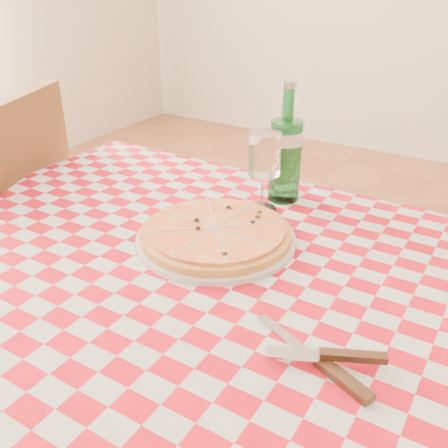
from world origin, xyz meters
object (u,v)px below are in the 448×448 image
Objects in this scene: chair_far at (4,240)px; wine_glass at (264,173)px; dining_table at (216,316)px; pizza_plate at (216,232)px; water_bottle at (286,143)px.

chair_far reaches higher than wine_glass.
dining_table is 0.16m from pizza_plate.
water_bottle reaches higher than dining_table.
pizza_plate is 0.18m from wine_glass.
dining_table is 0.79m from chair_far.
water_bottle is at bearing 80.62° from wine_glass.
dining_table is at bearing 150.47° from chair_far.
wine_glass is (0.73, 0.16, 0.30)m from chair_far.
wine_glass is (-0.01, -0.08, -0.05)m from water_bottle.
wine_glass is (-0.05, 0.26, 0.19)m from dining_table.
pizza_plate is (0.72, -0.01, 0.24)m from chair_far.
water_bottle reaches higher than pizza_plate.
wine_glass is at bearing -99.38° from water_bottle.
chair_far is at bearing -167.57° from wine_glass.
wine_glass reaches higher than pizza_plate.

